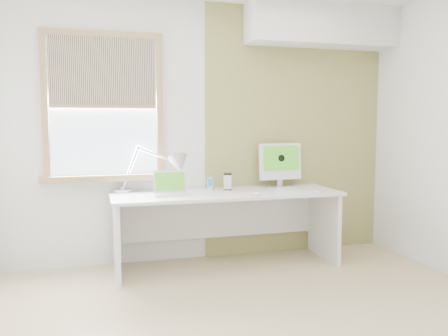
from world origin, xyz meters
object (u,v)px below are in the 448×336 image
object	(u,v)px
desk	(225,211)
desk_lamp	(168,168)
laptop	(171,189)
external_drive	(228,182)
imac	(280,162)

from	to	relation	value
desk	desk_lamp	world-z (taller)	desk_lamp
desk	laptop	bearing A→B (deg)	-173.76
desk	external_drive	size ratio (longest dim) A/B	13.42
laptop	imac	distance (m)	1.23
desk_lamp	external_drive	xyz separation A→B (m)	(0.60, -0.03, -0.15)
laptop	desk_lamp	bearing A→B (deg)	88.20
desk_lamp	external_drive	bearing A→B (deg)	-2.71
desk	laptop	distance (m)	0.60
laptop	external_drive	xyz separation A→B (m)	(0.60, 0.16, 0.03)
laptop	imac	world-z (taller)	imac
desk	desk_lamp	xyz separation A→B (m)	(-0.54, 0.13, 0.43)
external_drive	imac	xyz separation A→B (m)	(0.59, 0.06, 0.17)
desk_lamp	laptop	bearing A→B (deg)	-91.80
desk_lamp	imac	size ratio (longest dim) A/B	1.65
external_drive	desk	bearing A→B (deg)	-119.92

